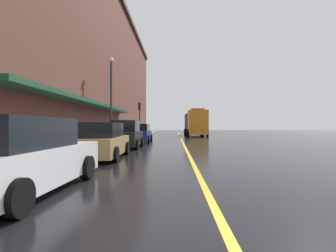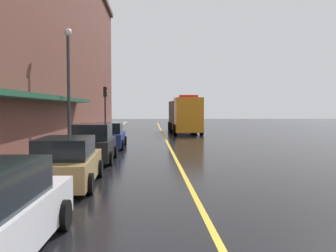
{
  "view_description": "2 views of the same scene",
  "coord_description": "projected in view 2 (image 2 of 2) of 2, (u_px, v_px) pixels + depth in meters",
  "views": [
    {
      "loc": [
        -0.7,
        -3.61,
        1.46
      ],
      "look_at": [
        -1.57,
        28.73,
        1.43
      ],
      "focal_mm": 27.44,
      "sensor_mm": 36.0,
      "label": 1
    },
    {
      "loc": [
        -1.3,
        -4.46,
        2.56
      ],
      "look_at": [
        -0.17,
        18.58,
        1.43
      ],
      "focal_mm": 40.0,
      "sensor_mm": 36.0,
      "label": 2
    }
  ],
  "objects": [
    {
      "name": "utility_truck",
      "position": [
        184.0,
        115.0,
        38.26
      ],
      "size": [
        2.99,
        9.42,
        3.74
      ],
      "rotation": [
        0.0,
        0.0,
        -1.55
      ],
      "color": "orange",
      "rests_on": "ground"
    },
    {
      "name": "parked_car_3",
      "position": [
        109.0,
        136.0,
        23.82
      ],
      "size": [
        2.04,
        4.67,
        1.63
      ],
      "rotation": [
        0.0,
        0.0,
        1.58
      ],
      "color": "navy",
      "rests_on": "ground"
    },
    {
      "name": "sidewalk_left",
      "position": [
        87.0,
        139.0,
        29.27
      ],
      "size": [
        2.4,
        70.0,
        0.15
      ],
      "primitive_type": "cube",
      "color": "gray",
      "rests_on": "ground"
    },
    {
      "name": "street_lamp_left",
      "position": [
        68.0,
        76.0,
        21.44
      ],
      "size": [
        0.44,
        0.44,
        6.94
      ],
      "color": "#33383D",
      "rests_on": "sidewalk_left"
    },
    {
      "name": "parked_car_2",
      "position": [
        94.0,
        144.0,
        17.71
      ],
      "size": [
        2.02,
        4.15,
        1.81
      ],
      "rotation": [
        0.0,
        0.0,
        1.58
      ],
      "color": "black",
      "rests_on": "ground"
    },
    {
      "name": "parked_car_1",
      "position": [
        67.0,
        163.0,
        12.26
      ],
      "size": [
        2.12,
        4.57,
        1.6
      ],
      "rotation": [
        0.0,
        0.0,
        1.6
      ],
      "color": "#A5844C",
      "rests_on": "ground"
    },
    {
      "name": "lane_center_stripe",
      "position": [
        166.0,
        140.0,
        29.58
      ],
      "size": [
        0.16,
        70.0,
        0.01
      ],
      "primitive_type": "cube",
      "color": "gold",
      "rests_on": "ground"
    },
    {
      "name": "traffic_light_near",
      "position": [
        105.0,
        101.0,
        33.64
      ],
      "size": [
        0.38,
        0.36,
        4.3
      ],
      "color": "#232326",
      "rests_on": "sidewalk_left"
    },
    {
      "name": "ground_plane",
      "position": [
        166.0,
        140.0,
        29.58
      ],
      "size": [
        112.0,
        112.0,
        0.0
      ],
      "primitive_type": "plane",
      "color": "black"
    }
  ]
}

